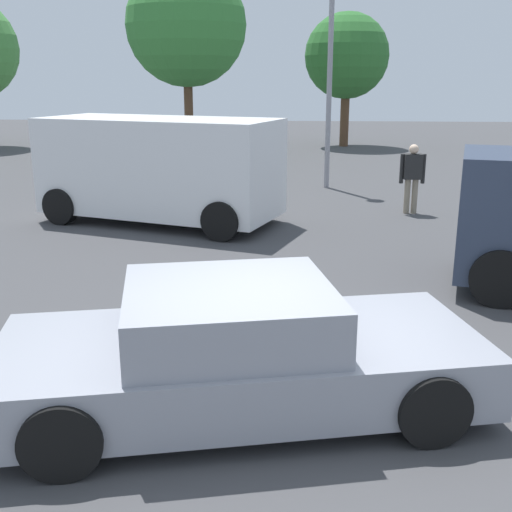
{
  "coord_description": "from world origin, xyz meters",
  "views": [
    {
      "loc": [
        0.38,
        -5.33,
        2.98
      ],
      "look_at": [
        -0.14,
        1.94,
        0.9
      ],
      "focal_mm": 44.01,
      "sensor_mm": 36.0,
      "label": 1
    }
  ],
  "objects_px": {
    "sedan_foreground": "(238,352)",
    "light_post_mid": "(331,36)",
    "van_white": "(160,167)",
    "pedestrian": "(412,173)"
  },
  "relations": [
    {
      "from": "van_white",
      "to": "pedestrian",
      "type": "bearing_deg",
      "value": -148.83
    },
    {
      "from": "light_post_mid",
      "to": "sedan_foreground",
      "type": "bearing_deg",
      "value": -95.91
    },
    {
      "from": "sedan_foreground",
      "to": "van_white",
      "type": "relative_size",
      "value": 0.88
    },
    {
      "from": "sedan_foreground",
      "to": "pedestrian",
      "type": "bearing_deg",
      "value": 58.25
    },
    {
      "from": "sedan_foreground",
      "to": "light_post_mid",
      "type": "xyz_separation_m",
      "value": [
        1.27,
        12.29,
        3.48
      ]
    },
    {
      "from": "pedestrian",
      "to": "light_post_mid",
      "type": "height_order",
      "value": "light_post_mid"
    },
    {
      "from": "sedan_foreground",
      "to": "van_white",
      "type": "xyz_separation_m",
      "value": [
        -2.4,
        7.66,
        0.62
      ]
    },
    {
      "from": "sedan_foreground",
      "to": "pedestrian",
      "type": "relative_size",
      "value": 3.01
    },
    {
      "from": "van_white",
      "to": "light_post_mid",
      "type": "distance_m",
      "value": 6.56
    },
    {
      "from": "light_post_mid",
      "to": "pedestrian",
      "type": "bearing_deg",
      "value": -62.25
    }
  ]
}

